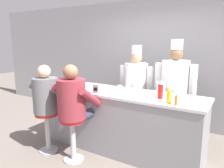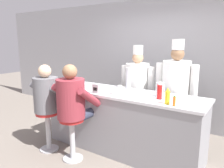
# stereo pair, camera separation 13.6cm
# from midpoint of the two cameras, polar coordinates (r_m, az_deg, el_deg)

# --- Properties ---
(ground_plane) EXTENTS (20.00, 20.00, 0.00)m
(ground_plane) POSITION_cam_midpoint_polar(r_m,az_deg,el_deg) (3.62, -1.80, -19.04)
(ground_plane) COLOR slate
(wall_back) EXTENTS (10.00, 0.06, 2.70)m
(wall_back) POSITION_cam_midpoint_polar(r_m,az_deg,el_deg) (4.88, 10.62, 5.48)
(wall_back) COLOR #99999E
(wall_back) RESTS_ON ground_plane
(diner_counter) EXTENTS (2.68, 0.75, 1.01)m
(diner_counter) POSITION_cam_midpoint_polar(r_m,az_deg,el_deg) (3.69, 1.36, -9.71)
(diner_counter) COLOR gray
(diner_counter) RESTS_ON ground_plane
(ketchup_bottle_red) EXTENTS (0.07, 0.07, 0.27)m
(ketchup_bottle_red) POSITION_cam_midpoint_polar(r_m,az_deg,el_deg) (3.17, 11.37, -1.58)
(ketchup_bottle_red) COLOR red
(ketchup_bottle_red) RESTS_ON diner_counter
(mustard_bottle_yellow) EXTENTS (0.06, 0.06, 0.22)m
(mustard_bottle_yellow) POSITION_cam_midpoint_polar(r_m,az_deg,el_deg) (2.95, 13.42, -3.03)
(mustard_bottle_yellow) COLOR yellow
(mustard_bottle_yellow) RESTS_ON diner_counter
(hot_sauce_bottle_orange) EXTENTS (0.04, 0.04, 0.13)m
(hot_sauce_bottle_orange) POSITION_cam_midpoint_polar(r_m,az_deg,el_deg) (2.89, 15.11, -4.20)
(hot_sauce_bottle_orange) COLOR orange
(hot_sauce_bottle_orange) RESTS_ON diner_counter
(water_pitcher_clear) EXTENTS (0.13, 0.11, 0.21)m
(water_pitcher_clear) POSITION_cam_midpoint_polar(r_m,az_deg,el_deg) (3.32, 11.34, -1.32)
(water_pitcher_clear) COLOR silver
(water_pitcher_clear) RESTS_ON diner_counter
(breakfast_plate) EXTENTS (0.23, 0.23, 0.05)m
(breakfast_plate) POSITION_cam_midpoint_polar(r_m,az_deg,el_deg) (4.08, -11.08, -0.30)
(breakfast_plate) COLOR white
(breakfast_plate) RESTS_ON diner_counter
(cereal_bowl) EXTENTS (0.16, 0.16, 0.05)m
(cereal_bowl) POSITION_cam_midpoint_polar(r_m,az_deg,el_deg) (3.39, -0.09, -2.28)
(cereal_bowl) COLOR white
(cereal_bowl) RESTS_ON diner_counter
(coffee_mug_white) EXTENTS (0.12, 0.08, 0.08)m
(coffee_mug_white) POSITION_cam_midpoint_polar(r_m,az_deg,el_deg) (3.64, 1.01, -0.99)
(coffee_mug_white) COLOR white
(coffee_mug_white) RESTS_ON diner_counter
(cup_stack_steel) EXTENTS (0.10, 0.10, 0.36)m
(cup_stack_steel) POSITION_cam_midpoint_polar(r_m,az_deg,el_deg) (3.74, 3.17, 1.49)
(cup_stack_steel) COLOR #B7BABF
(cup_stack_steel) RESTS_ON diner_counter
(napkin_dispenser_chrome) EXTENTS (0.11, 0.07, 0.15)m
(napkin_dispenser_chrome) POSITION_cam_midpoint_polar(r_m,az_deg,el_deg) (3.43, -5.16, -1.27)
(napkin_dispenser_chrome) COLOR silver
(napkin_dispenser_chrome) RESTS_ON diner_counter
(diner_seated_grey) EXTENTS (0.61, 0.60, 1.45)m
(diner_seated_grey) POSITION_cam_midpoint_polar(r_m,az_deg,el_deg) (3.72, -17.57, -3.56)
(diner_seated_grey) COLOR #B2B5BA
(diner_seated_grey) RESTS_ON ground_plane
(diner_seated_maroon) EXTENTS (0.64, 0.63, 1.49)m
(diner_seated_maroon) POSITION_cam_midpoint_polar(r_m,az_deg,el_deg) (3.33, -11.26, -4.63)
(diner_seated_maroon) COLOR #B2B5BA
(diner_seated_maroon) RESTS_ON ground_plane
(cook_in_whites_near) EXTENTS (0.68, 0.44, 1.74)m
(cook_in_whites_near) POSITION_cam_midpoint_polar(r_m,az_deg,el_deg) (4.18, 5.31, -0.76)
(cook_in_whites_near) COLOR #232328
(cook_in_whites_near) RESTS_ON ground_plane
(cook_in_whites_far) EXTENTS (0.72, 0.46, 1.85)m
(cook_in_whites_far) POSITION_cam_midpoint_polar(r_m,az_deg,el_deg) (3.91, 15.05, -1.07)
(cook_in_whites_far) COLOR #232328
(cook_in_whites_far) RESTS_ON ground_plane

